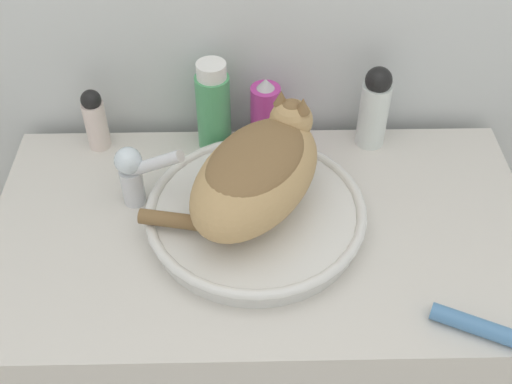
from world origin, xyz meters
name	(u,v)px	position (x,y,z in m)	size (l,w,h in m)	color
vanity_counter	(261,345)	(0.00, 0.29, 0.41)	(1.04, 0.58, 0.82)	beige
sink_basin	(256,214)	(-0.01, 0.30, 0.85)	(0.41, 0.41, 0.05)	silver
cat	(257,171)	(-0.01, 0.30, 0.95)	(0.37, 0.37, 0.17)	tan
faucet	(135,172)	(-0.24, 0.36, 0.90)	(0.14, 0.07, 0.15)	silver
deodorant_stick	(95,119)	(-0.34, 0.54, 0.89)	(0.05, 0.05, 0.14)	silver
spray_bottle_trigger	(265,115)	(0.01, 0.54, 0.90)	(0.06, 0.06, 0.17)	#B2338C
mouthwash_bottle	(213,107)	(-0.10, 0.54, 0.92)	(0.07, 0.07, 0.20)	#4CA366
lotion_bottle_white	(374,107)	(0.24, 0.54, 0.92)	(0.06, 0.06, 0.19)	silver
cream_tube	(485,329)	(0.35, 0.04, 0.84)	(0.17, 0.10, 0.03)	#4C7FB2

